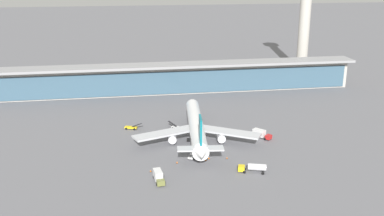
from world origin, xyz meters
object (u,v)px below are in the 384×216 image
at_px(airliner_on_stand, 196,127).
at_px(safety_cone_charlie, 177,162).
at_px(service_truck_by_tail_white, 177,127).
at_px(safety_cone_delta, 209,158).
at_px(service_truck_on_taxiway_red, 261,134).
at_px(service_truck_mid_apron_yellow, 131,127).
at_px(safety_cone_bravo, 227,158).
at_px(safety_cone_alpha, 151,171).
at_px(service_truck_under_wing_yellow, 254,167).
at_px(safety_cone_echo, 206,160).
at_px(service_truck_at_far_stand_white, 192,156).
at_px(control_tower, 306,4).
at_px(service_truck_near_nose_olive, 158,176).

distance_m(airliner_on_stand, safety_cone_charlie, 22.01).
height_order(service_truck_by_tail_white, safety_cone_delta, service_truck_by_tail_white).
bearing_deg(safety_cone_delta, service_truck_on_taxiway_red, 34.33).
relative_size(service_truck_mid_apron_yellow, safety_cone_bravo, 9.82).
relative_size(safety_cone_alpha, safety_cone_bravo, 1.00).
distance_m(service_truck_under_wing_yellow, safety_cone_echo, 17.08).
bearing_deg(service_truck_mid_apron_yellow, service_truck_at_far_stand_white, -58.70).
bearing_deg(control_tower, safety_cone_echo, -124.88).
bearing_deg(service_truck_on_taxiway_red, safety_cone_delta, -145.67).
bearing_deg(safety_cone_charlie, control_tower, 52.17).
relative_size(service_truck_by_tail_white, safety_cone_delta, 8.60).
distance_m(service_truck_near_nose_olive, control_tower, 165.91).
xyz_separation_m(service_truck_at_far_stand_white, control_tower, (85.11, 113.37, 39.43)).
bearing_deg(safety_cone_alpha, airliner_on_stand, 52.53).
relative_size(airliner_on_stand, safety_cone_delta, 86.24).
xyz_separation_m(service_truck_mid_apron_yellow, service_truck_on_taxiway_red, (47.30, -17.19, 0.88)).
height_order(service_truck_on_taxiway_red, safety_cone_echo, service_truck_on_taxiway_red).
xyz_separation_m(airliner_on_stand, service_truck_mid_apron_yellow, (-23.16, 15.24, -4.25)).
bearing_deg(safety_cone_echo, safety_cone_delta, 40.82).
bearing_deg(airliner_on_stand, service_truck_by_tail_white, 113.79).
distance_m(control_tower, safety_cone_delta, 145.53).
bearing_deg(safety_cone_bravo, service_truck_at_far_stand_white, 168.21).
height_order(airliner_on_stand, service_truck_on_taxiway_red, airliner_on_stand).
relative_size(control_tower, safety_cone_echo, 105.50).
bearing_deg(service_truck_at_far_stand_white, service_truck_on_taxiway_red, 26.26).
relative_size(service_truck_under_wing_yellow, service_truck_on_taxiway_red, 1.26).
xyz_separation_m(service_truck_near_nose_olive, safety_cone_delta, (17.98, 13.42, -1.37)).
distance_m(service_truck_at_far_stand_white, safety_cone_delta, 5.69).
distance_m(service_truck_by_tail_white, safety_cone_charlie, 31.85).
xyz_separation_m(service_truck_by_tail_white, safety_cone_charlie, (-4.20, -31.57, -0.49)).
bearing_deg(airliner_on_stand, safety_cone_echo, -90.03).
height_order(control_tower, safety_cone_charlie, control_tower).
bearing_deg(service_truck_near_nose_olive, service_truck_at_far_stand_white, 50.23).
height_order(safety_cone_bravo, safety_cone_echo, same).
bearing_deg(airliner_on_stand, control_tower, 50.29).
bearing_deg(service_truck_on_taxiway_red, control_tower, 60.26).
distance_m(service_truck_by_tail_white, safety_cone_echo, 31.51).
distance_m(service_truck_under_wing_yellow, control_tower, 149.39).
xyz_separation_m(service_truck_mid_apron_yellow, control_tower, (104.07, 82.19, 39.43)).
distance_m(service_truck_near_nose_olive, safety_cone_alpha, 7.16).
relative_size(service_truck_mid_apron_yellow, service_truck_by_tail_white, 1.14).
distance_m(service_truck_on_taxiway_red, safety_cone_alpha, 48.21).
bearing_deg(service_truck_on_taxiway_red, service_truck_mid_apron_yellow, 160.03).
xyz_separation_m(service_truck_near_nose_olive, safety_cone_charlie, (7.11, 11.83, -1.37)).
bearing_deg(safety_cone_charlie, safety_cone_alpha, -150.56).
xyz_separation_m(service_truck_on_taxiway_red, safety_cone_alpha, (-42.73, -22.29, -1.37)).
xyz_separation_m(service_truck_mid_apron_yellow, safety_cone_charlie, (13.50, -34.44, -0.49)).
relative_size(service_truck_near_nose_olive, service_truck_mid_apron_yellow, 1.09).
xyz_separation_m(service_truck_near_nose_olive, service_truck_by_tail_white, (11.31, 43.39, -0.88)).
height_order(airliner_on_stand, service_truck_near_nose_olive, airliner_on_stand).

